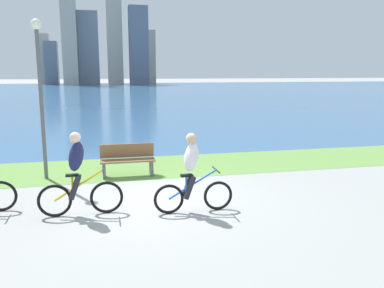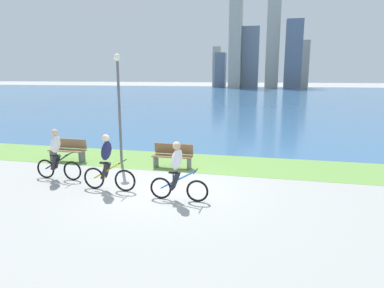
{
  "view_description": "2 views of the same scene",
  "coord_description": "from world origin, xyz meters",
  "views": [
    {
      "loc": [
        -1.26,
        -8.46,
        2.89
      ],
      "look_at": [
        0.74,
        0.2,
        1.25
      ],
      "focal_mm": 37.07,
      "sensor_mm": 36.0,
      "label": 1
    },
    {
      "loc": [
        2.97,
        -9.4,
        3.43
      ],
      "look_at": [
        0.56,
        0.76,
        1.29
      ],
      "focal_mm": 31.63,
      "sensor_mm": 36.0,
      "label": 2
    }
  ],
  "objects": [
    {
      "name": "grass_strip_bayside",
      "position": [
        0.0,
        3.33,
        0.0
      ],
      "size": [
        120.0,
        2.95,
        0.01
      ],
      "primitive_type": "cube",
      "color": "#6B9947",
      "rests_on": "ground"
    },
    {
      "name": "cyclist_distant_rear",
      "position": [
        -3.9,
        0.15,
        0.84
      ],
      "size": [
        1.66,
        0.52,
        1.69
      ],
      "color": "black",
      "rests_on": "ground"
    },
    {
      "name": "lamppost_tall",
      "position": [
        -2.78,
        2.65,
        2.73
      ],
      "size": [
        0.28,
        0.28,
        4.21
      ],
      "color": "#595960",
      "rests_on": "ground"
    },
    {
      "name": "ground_plane",
      "position": [
        0.0,
        0.0,
        0.0
      ],
      "size": [
        300.0,
        300.0,
        0.0
      ],
      "primitive_type": "plane",
      "color": "#9E9E99"
    },
    {
      "name": "cyclist_trailing",
      "position": [
        -1.76,
        -0.46,
        0.84
      ],
      "size": [
        1.69,
        0.52,
        1.71
      ],
      "color": "black",
      "rests_on": "ground"
    },
    {
      "name": "city_skyline_far_shore",
      "position": [
        -0.39,
        83.78,
        9.9
      ],
      "size": [
        26.12,
        10.94,
        25.27
      ],
      "color": "#ADA899",
      "rests_on": "ground"
    },
    {
      "name": "bench_far_along_path",
      "position": [
        -0.58,
        2.43,
        0.45
      ],
      "size": [
        1.5,
        0.47,
        0.9
      ],
      "color": "brown",
      "rests_on": "ground"
    },
    {
      "name": "cyclist_lead",
      "position": [
        0.51,
        -0.8,
        0.83
      ],
      "size": [
        1.67,
        0.52,
        1.66
      ],
      "color": "black",
      "rests_on": "ground"
    },
    {
      "name": "bench_near_path",
      "position": [
        -5.0,
        2.42,
        0.45
      ],
      "size": [
        1.5,
        0.47,
        0.9
      ],
      "color": "olive",
      "rests_on": "ground"
    },
    {
      "name": "bay_water_surface",
      "position": [
        0.0,
        49.27,
        0.0
      ],
      "size": [
        300.0,
        88.93,
        0.0
      ],
      "primitive_type": "cube",
      "color": "#386693",
      "rests_on": "ground"
    }
  ]
}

